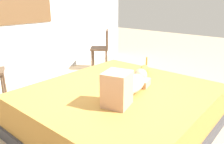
{
  "coord_description": "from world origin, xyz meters",
  "views": [
    {
      "loc": [
        -1.78,
        -1.48,
        1.5
      ],
      "look_at": [
        0.2,
        0.2,
        0.66
      ],
      "focal_mm": 36.23,
      "sensor_mm": 36.0,
      "label": 1
    }
  ],
  "objects_px": {
    "bed": "(119,110)",
    "chair_spare": "(103,46)",
    "person_lying": "(128,85)",
    "cat": "(144,70)"
  },
  "relations": [
    {
      "from": "bed",
      "to": "cat",
      "type": "distance_m",
      "value": 0.72
    },
    {
      "from": "cat",
      "to": "chair_spare",
      "type": "bearing_deg",
      "value": 58.39
    },
    {
      "from": "person_lying",
      "to": "cat",
      "type": "bearing_deg",
      "value": 18.68
    },
    {
      "from": "person_lying",
      "to": "cat",
      "type": "relative_size",
      "value": 2.73
    },
    {
      "from": "cat",
      "to": "chair_spare",
      "type": "height_order",
      "value": "chair_spare"
    },
    {
      "from": "bed",
      "to": "cat",
      "type": "xyz_separation_m",
      "value": [
        0.63,
        0.09,
        0.32
      ]
    },
    {
      "from": "bed",
      "to": "chair_spare",
      "type": "height_order",
      "value": "chair_spare"
    },
    {
      "from": "bed",
      "to": "cat",
      "type": "relative_size",
      "value": 5.98
    },
    {
      "from": "cat",
      "to": "chair_spare",
      "type": "relative_size",
      "value": 0.4
    },
    {
      "from": "chair_spare",
      "to": "bed",
      "type": "bearing_deg",
      "value": -133.01
    }
  ]
}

